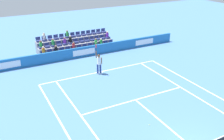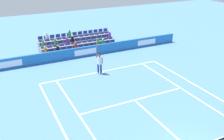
# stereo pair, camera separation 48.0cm
# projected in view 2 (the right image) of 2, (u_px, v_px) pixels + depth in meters

# --- Properties ---
(line_baseline) EXTENTS (10.97, 0.10, 0.01)m
(line_baseline) POSITION_uv_depth(u_px,v_px,m) (102.00, 71.00, 22.24)
(line_baseline) COLOR white
(line_baseline) RESTS_ON ground
(line_service) EXTENTS (8.23, 0.10, 0.01)m
(line_service) POSITION_uv_depth(u_px,v_px,m) (134.00, 100.00, 17.73)
(line_service) COLOR white
(line_service) RESTS_ON ground
(line_centre_service) EXTENTS (0.10, 6.40, 0.01)m
(line_centre_service) POSITION_uv_depth(u_px,v_px,m) (162.00, 125.00, 15.11)
(line_centre_service) COLOR white
(line_centre_service) RESTS_ON ground
(line_singles_sideline_left) EXTENTS (0.10, 11.89, 0.01)m
(line_singles_sideline_left) POSITION_uv_depth(u_px,v_px,m) (81.00, 118.00, 15.70)
(line_singles_sideline_left) COLOR white
(line_singles_sideline_left) RESTS_ON ground
(line_singles_sideline_right) EXTENTS (0.10, 11.89, 0.01)m
(line_singles_sideline_right) POSITION_uv_depth(u_px,v_px,m) (185.00, 90.00, 19.02)
(line_singles_sideline_right) COLOR white
(line_singles_sideline_right) RESTS_ON ground
(line_doubles_sideline_left) EXTENTS (0.10, 11.89, 0.01)m
(line_doubles_sideline_left) POSITION_uv_depth(u_px,v_px,m) (60.00, 124.00, 15.14)
(line_doubles_sideline_left) COLOR white
(line_doubles_sideline_left) RESTS_ON ground
(line_doubles_sideline_right) EXTENTS (0.10, 11.89, 0.01)m
(line_doubles_sideline_right) POSITION_uv_depth(u_px,v_px,m) (198.00, 87.00, 19.58)
(line_doubles_sideline_right) COLOR white
(line_doubles_sideline_right) RESTS_ON ground
(line_centre_mark) EXTENTS (0.10, 0.20, 0.01)m
(line_centre_mark) POSITION_uv_depth(u_px,v_px,m) (103.00, 72.00, 22.15)
(line_centre_mark) COLOR white
(line_centre_mark) RESTS_ON ground
(sponsor_barrier) EXTENTS (21.90, 0.22, 1.04)m
(sponsor_barrier) POSITION_uv_depth(u_px,v_px,m) (85.00, 52.00, 25.45)
(sponsor_barrier) COLOR #1E66AD
(sponsor_barrier) RESTS_ON ground
(tennis_player) EXTENTS (0.52, 0.39, 2.85)m
(tennis_player) POSITION_uv_depth(u_px,v_px,m) (99.00, 63.00, 21.41)
(tennis_player) COLOR navy
(tennis_player) RESTS_ON ground
(stadium_stand) EXTENTS (8.06, 2.85, 2.14)m
(stadium_stand) POSITION_uv_depth(u_px,v_px,m) (78.00, 45.00, 27.32)
(stadium_stand) COLOR gray
(stadium_stand) RESTS_ON ground
(loose_tennis_ball) EXTENTS (0.07, 0.07, 0.07)m
(loose_tennis_ball) POSITION_uv_depth(u_px,v_px,m) (147.00, 125.00, 14.99)
(loose_tennis_ball) COLOR #D1E533
(loose_tennis_ball) RESTS_ON ground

